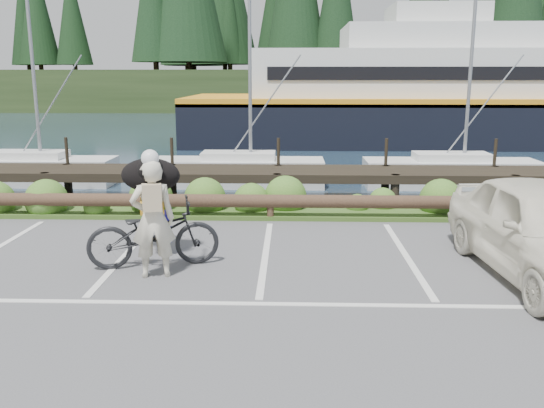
# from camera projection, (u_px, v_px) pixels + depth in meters

# --- Properties ---
(ground) EXTENTS (72.00, 72.00, 0.00)m
(ground) POSITION_uv_depth(u_px,v_px,m) (260.00, 294.00, 8.77)
(ground) COLOR #4C4C4E
(harbor_backdrop) EXTENTS (170.00, 160.00, 30.00)m
(harbor_backdrop) POSITION_uv_depth(u_px,v_px,m) (290.00, 98.00, 85.30)
(harbor_backdrop) COLOR #172839
(harbor_backdrop) RESTS_ON ground
(vegetation_strip) EXTENTS (34.00, 1.60, 0.10)m
(vegetation_strip) POSITION_uv_depth(u_px,v_px,m) (271.00, 211.00, 13.93)
(vegetation_strip) COLOR #3D5B21
(vegetation_strip) RESTS_ON ground
(log_rail) EXTENTS (32.00, 0.30, 0.60)m
(log_rail) POSITION_uv_depth(u_px,v_px,m) (270.00, 220.00, 13.26)
(log_rail) COLOR #443021
(log_rail) RESTS_ON ground
(bicycle) EXTENTS (2.37, 1.31, 1.18)m
(bicycle) POSITION_uv_depth(u_px,v_px,m) (153.00, 234.00, 9.93)
(bicycle) COLOR black
(bicycle) RESTS_ON ground
(cyclist) EXTENTS (0.80, 0.63, 1.95)m
(cyclist) POSITION_uv_depth(u_px,v_px,m) (153.00, 219.00, 9.34)
(cyclist) COLOR beige
(cyclist) RESTS_ON ground
(dog) EXTENTS (0.77, 1.17, 0.62)m
(dog) POSITION_uv_depth(u_px,v_px,m) (151.00, 175.00, 10.42)
(dog) COLOR black
(dog) RESTS_ON bicycle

